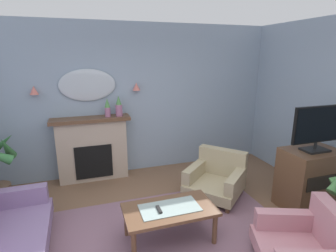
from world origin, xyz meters
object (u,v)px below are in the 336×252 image
object	(u,v)px
coffee_table	(170,212)
armchair_in_corner	(217,177)
wall_sconce_left	(34,90)
wall_sconce_right	(136,87)
tv_flatscreen	(318,127)
mantel_vase_left	(107,108)
mantel_vase_right	(119,107)
fireplace	(93,149)
wall_mirror	(88,85)
tv_cabinet	(309,179)
tv_remote	(159,210)
armchair_by_coffee_table	(308,245)

from	to	relation	value
coffee_table	armchair_in_corner	bearing A→B (deg)	37.09
wall_sconce_left	wall_sconce_right	world-z (taller)	same
tv_flatscreen	wall_sconce_left	bearing A→B (deg)	151.32
mantel_vase_left	tv_flatscreen	size ratio (longest dim) A/B	0.39
wall_sconce_left	mantel_vase_right	bearing A→B (deg)	-5.08
wall_sconce_right	armchair_in_corner	xyz separation A→B (m)	(1.01, -1.32, -1.35)
fireplace	coffee_table	world-z (taller)	fireplace
mantel_vase_left	wall_mirror	world-z (taller)	wall_mirror
tv_flatscreen	tv_cabinet	bearing A→B (deg)	90.00
coffee_table	tv_remote	world-z (taller)	tv_remote
wall_sconce_right	tv_remote	size ratio (longest dim) A/B	0.88
wall_mirror	coffee_table	world-z (taller)	wall_mirror
fireplace	wall_mirror	xyz separation A→B (m)	(-0.00, 0.14, 1.14)
wall_mirror	armchair_by_coffee_table	size ratio (longest dim) A/B	0.91
tv_remote	fireplace	bearing A→B (deg)	107.32
mantel_vase_right	tv_flatscreen	size ratio (longest dim) A/B	0.43
wall_sconce_right	tv_flatscreen	size ratio (longest dim) A/B	0.17
mantel_vase_right	tv_cabinet	distance (m)	3.26
mantel_vase_left	tv_remote	distance (m)	2.23
mantel_vase_left	coffee_table	bearing A→B (deg)	-76.67
wall_mirror	tv_remote	xyz separation A→B (m)	(0.64, -2.20, -1.26)
mantel_vase_left	wall_sconce_left	bearing A→B (deg)	174.04
wall_mirror	coffee_table	xyz separation A→B (m)	(0.78, -2.18, -1.33)
tv_remote	tv_flatscreen	world-z (taller)	tv_flatscreen
mantel_vase_right	wall_mirror	size ratio (longest dim) A/B	0.38
mantel_vase_right	wall_mirror	xyz separation A→B (m)	(-0.50, 0.17, 0.39)
fireplace	wall_mirror	world-z (taller)	wall_mirror
tv_cabinet	tv_flatscreen	world-z (taller)	tv_flatscreen
tv_cabinet	armchair_by_coffee_table	bearing A→B (deg)	-135.14
wall_sconce_right	armchair_in_corner	bearing A→B (deg)	-52.63
fireplace	mantel_vase_right	size ratio (longest dim) A/B	3.73
tv_cabinet	wall_sconce_left	bearing A→B (deg)	151.56
armchair_by_coffee_table	tv_flatscreen	bearing A→B (deg)	44.24
armchair_in_corner	tv_flatscreen	size ratio (longest dim) A/B	1.36
mantel_vase_left	wall_sconce_left	size ratio (longest dim) A/B	2.35
coffee_table	tv_flatscreen	bearing A→B (deg)	1.20
mantel_vase_left	armchair_by_coffee_table	xyz separation A→B (m)	(1.69, -2.92, -1.02)
wall_sconce_left	tv_remote	size ratio (longest dim) A/B	0.88
wall_mirror	tv_cabinet	size ratio (longest dim) A/B	1.07
coffee_table	armchair_by_coffee_table	distance (m)	1.52
tv_cabinet	tv_flatscreen	size ratio (longest dim) A/B	1.07
mantel_vase_right	wall_sconce_right	size ratio (longest dim) A/B	2.61
tv_remote	armchair_in_corner	distance (m)	1.48
tv_remote	armchair_by_coffee_table	bearing A→B (deg)	-33.56
mantel_vase_left	tv_flatscreen	bearing A→B (deg)	-36.42
wall_sconce_right	mantel_vase_left	bearing A→B (deg)	-167.69
wall_sconce_left	wall_sconce_right	bearing A→B (deg)	0.00
fireplace	wall_mirror	size ratio (longest dim) A/B	1.42
wall_mirror	wall_sconce_right	bearing A→B (deg)	-3.37
wall_sconce_right	tv_flatscreen	world-z (taller)	wall_sconce_right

